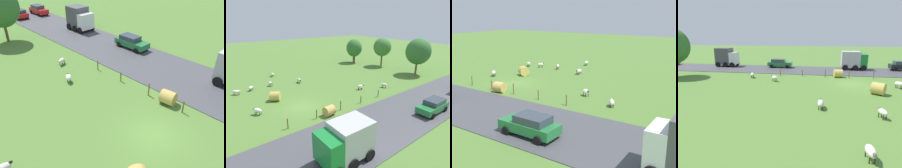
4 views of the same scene
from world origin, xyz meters
TOP-DOWN VIEW (x-y plane):
  - ground_plane at (0.00, 0.00)m, footprint 160.00×160.00m
  - road_strip at (8.82, 0.00)m, footprint 8.00×80.00m
  - sheep_0 at (-9.00, 4.06)m, footprint 1.30×0.56m
  - sheep_1 at (-9.53, -5.88)m, footprint 1.11×1.23m
  - sheep_2 at (-0.02, 10.26)m, footprint 0.92×1.08m
  - sheep_3 at (-10.28, -0.58)m, footprint 1.10×0.75m
  - sheep_4 at (-1.25, -5.12)m, footprint 1.19×1.07m
  - sheep_5 at (-10.03, -3.73)m, footprint 0.99×0.96m
  - sheep_6 at (1.66, 14.00)m, footprint 1.14×0.90m
  - sheep_7 at (-15.65, 1.58)m, footprint 1.16×0.61m
  - hay_bale_0 at (3.92, 1.49)m, footprint 1.31×1.33m
  - hay_bale_1 at (-4.01, -2.00)m, footprint 1.78×1.78m
  - tree_0 at (-8.65, 25.39)m, footprint 4.07×4.07m
  - tree_1 at (0.34, 25.38)m, footprint 4.75×4.75m
  - tree_2 at (-15.41, 22.70)m, footprint 3.92×3.92m
  - fence_post_0 at (3.71, -3.51)m, footprint 0.12×0.12m
  - fence_post_1 at (3.71, -0.07)m, footprint 0.12×0.12m
  - fence_post_2 at (3.71, 3.36)m, footprint 0.12×0.12m
  - fence_post_3 at (3.71, 6.79)m, footprint 0.12×0.12m
  - fence_post_4 at (3.71, 10.23)m, footprint 0.12×0.12m
  - truck_0 at (10.77, -1.71)m, footprint 2.76×4.33m
  - car_2 at (10.85, 11.80)m, footprint 2.05×4.53m

SIDE VIEW (x-z plane):
  - ground_plane at x=0.00m, z-range 0.00..0.00m
  - road_strip at x=8.82m, z-range 0.00..0.06m
  - sheep_6 at x=1.66m, z-range 0.12..0.85m
  - sheep_1 at x=-9.53m, z-range 0.12..0.87m
  - sheep_0 at x=-9.00m, z-range 0.11..0.90m
  - fence_post_3 at x=3.71m, z-range 0.00..1.01m
  - sheep_5 at x=-10.03m, z-range 0.14..0.88m
  - sheep_7 at x=-15.65m, z-range 0.13..0.90m
  - sheep_2 at x=-0.02m, z-range 0.13..0.92m
  - sheep_3 at x=-10.28m, z-range 0.15..0.92m
  - fence_post_4 at x=3.71m, z-range 0.00..1.08m
  - fence_post_1 at x=3.71m, z-range 0.00..1.10m
  - sheep_4 at x=-1.25m, z-range 0.15..0.98m
  - hay_bale_0 at x=3.92m, z-range 0.00..1.17m
  - fence_post_0 at x=3.71m, z-range 0.00..1.19m
  - fence_post_2 at x=3.71m, z-range 0.00..1.25m
  - hay_bale_1 at x=-4.01m, z-range 0.00..1.28m
  - car_2 at x=10.85m, z-range 0.09..1.68m
  - truck_0 at x=10.77m, z-range 0.17..3.40m
  - tree_2 at x=-15.41m, z-range 0.74..6.63m
  - tree_0 at x=-8.65m, z-range 1.16..7.77m
  - tree_1 at x=0.34m, z-range 1.01..8.17m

